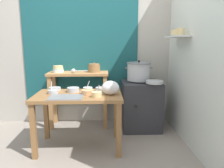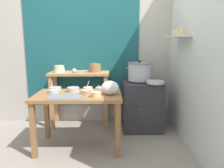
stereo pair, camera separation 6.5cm
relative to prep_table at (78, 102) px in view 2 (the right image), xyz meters
The scene contains 20 objects.
ground_plane 0.62m from the prep_table, 33.90° to the right, with size 9.00×9.00×0.00m, color gray.
wall_back 1.26m from the prep_table, 80.14° to the left, with size 4.40×0.12×2.60m.
wall_right 1.65m from the prep_table, ahead, with size 0.30×3.20×2.60m.
prep_table is the anchor object (origin of this frame).
back_shelf_table 0.77m from the prep_table, 96.37° to the left, with size 0.96×0.40×0.90m.
stove_block 1.14m from the prep_table, 34.76° to the left, with size 0.60×0.61×0.78m.
steamer_pot 1.14m from the prep_table, 36.82° to the left, with size 0.43×0.38×0.32m.
clay_pot 0.86m from the prep_table, 77.42° to the left, with size 0.19×0.19×0.16m.
bowl_stack_enamel 0.93m from the prep_table, 117.74° to the left, with size 0.17×0.17×0.11m.
ladle 0.77m from the prep_table, 101.78° to the left, with size 0.25×0.07×0.07m.
serving_tray 0.24m from the prep_table, 126.53° to the right, with size 0.40×0.28×0.01m, color slate.
plastic_bag 0.46m from the prep_table, ahead, with size 0.22×0.17×0.18m, color white.
wide_pan 1.15m from the prep_table, 19.86° to the left, with size 0.25×0.25×0.04m, color #B7BABF.
prep_bowl_0 0.43m from the prep_table, 147.33° to the left, with size 0.16×0.16×0.05m.
prep_bowl_1 0.21m from the prep_table, 121.84° to the left, with size 0.16×0.16×0.06m.
prep_bowl_2 0.25m from the prep_table, 58.56° to the left, with size 0.12×0.12×0.05m.
prep_bowl_3 0.19m from the prep_table, ahead, with size 0.16×0.16×0.17m.
prep_bowl_4 0.36m from the prep_table, 28.48° to the left, with size 0.16×0.16×0.05m.
prep_bowl_5 0.32m from the prep_table, 33.23° to the right, with size 0.12×0.12×0.15m.
prep_bowl_6 0.36m from the prep_table, behind, with size 0.13×0.13×0.16m.
Camera 2 is at (0.30, -2.59, 1.35)m, focal length 34.13 mm.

